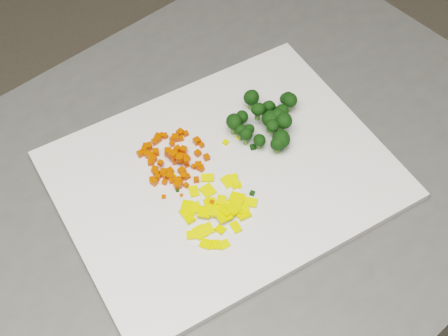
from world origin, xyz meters
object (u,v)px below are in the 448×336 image
object	(u,v)px
cutting_board	(224,175)
broccoli_pile	(274,114)
pepper_pile	(220,206)
counter_block	(215,320)
carrot_pile	(174,154)

from	to	relation	value
cutting_board	broccoli_pile	distance (m)	0.11
cutting_board	pepper_pile	world-z (taller)	pepper_pile
counter_block	pepper_pile	size ratio (longest dim) A/B	8.53
counter_block	pepper_pile	distance (m)	0.47
cutting_board	broccoli_pile	xyz separation A→B (m)	(0.09, 0.05, 0.03)
cutting_board	pepper_pile	bearing A→B (deg)	-113.14
carrot_pile	broccoli_pile	bearing A→B (deg)	4.50
counter_block	pepper_pile	bearing A→B (deg)	-92.14
carrot_pile	pepper_pile	distance (m)	0.10
counter_block	broccoli_pile	world-z (taller)	broccoli_pile
carrot_pile	broccoli_pile	world-z (taller)	broccoli_pile
counter_block	cutting_board	size ratio (longest dim) A/B	2.20
counter_block	carrot_pile	world-z (taller)	carrot_pile
counter_block	cutting_board	bearing A→B (deg)	16.21
carrot_pile	pepper_pile	size ratio (longest dim) A/B	0.86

